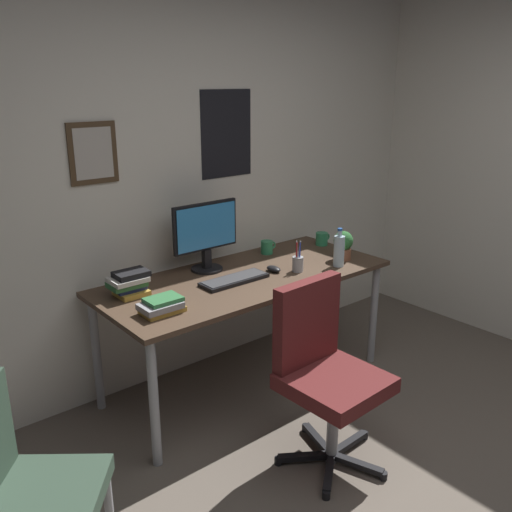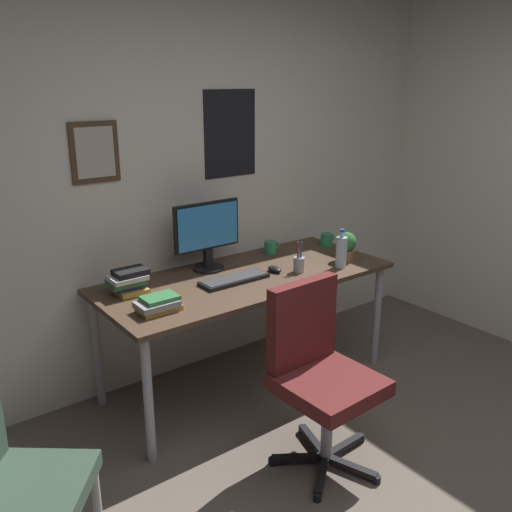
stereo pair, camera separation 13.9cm
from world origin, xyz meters
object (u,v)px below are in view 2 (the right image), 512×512
Objects in this scene: office_chair at (318,367)px; pen_cup at (299,264)px; coffee_mug_far at (327,240)px; computer_mouse at (275,269)px; potted_plant at (346,245)px; monitor at (207,233)px; water_bottle at (341,251)px; coffee_mug_near at (271,247)px; keyboard at (234,279)px; book_stack_left at (128,281)px; book_stack_right at (158,304)px; side_chair at (9,478)px.

office_chair and pen_cup have the same top height.
pen_cup reaches higher than coffee_mug_far.
computer_mouse is at bearing 142.55° from pen_cup.
office_chair reaches higher than potted_plant.
monitor is 3.67× the size of coffee_mug_far.
coffee_mug_far is at bearing 56.66° from water_bottle.
pen_cup is at bearing 55.84° from office_chair.
potted_plant reaches higher than coffee_mug_near.
keyboard is 2.00× the size of book_stack_left.
water_bottle is (0.70, -0.20, 0.09)m from keyboard.
potted_plant is 0.86× the size of book_stack_right.
keyboard is at bearing 12.39° from book_stack_right.
computer_mouse is at bearing 66.40° from office_chair.
keyboard is 0.84m from potted_plant.
monitor is at bearing 7.79° from book_stack_left.
keyboard is (0.00, -0.28, -0.23)m from monitor.
potted_plant is 1.44m from book_stack_left.
office_chair is at bearing -117.10° from coffee_mug_near.
book_stack_right is at bearing -180.00° from potted_plant.
computer_mouse is at bearing -13.88° from book_stack_left.
water_bottle is 2.02× the size of coffee_mug_far.
water_bottle is at bearing -25.04° from computer_mouse.
monitor is at bearing 88.55° from office_chair.
keyboard is 1.70× the size of water_bottle.
book_stack_left reaches higher than book_stack_right.
office_chair reaches higher than keyboard.
pen_cup is at bearing -14.37° from keyboard.
monitor is 0.99m from coffee_mug_far.
keyboard is 2.21× the size of potted_plant.
office_chair is 0.81m from keyboard.
keyboard is 0.44m from pen_cup.
book_stack_right is at bearing 129.77° from office_chair.
coffee_mug_far is at bearing -12.66° from coffee_mug_near.
monitor is at bearing 145.45° from water_bottle.
book_stack_left is (-1.54, 0.00, 0.03)m from coffee_mug_far.
side_chair reaches higher than coffee_mug_near.
coffee_mug_far is 1.56m from book_stack_right.
coffee_mug_near is at bearing 25.50° from side_chair.
pen_cup reaches higher than keyboard.
potted_plant reaches higher than keyboard.
water_bottle is at bearing -148.62° from potted_plant.
book_stack_left is at bearing 166.85° from potted_plant.
pen_cup is (0.12, -0.09, 0.04)m from computer_mouse.
office_chair is at bearing -142.75° from potted_plant.
water_bottle reaches higher than office_chair.
book_stack_left is (-0.55, 0.98, 0.29)m from office_chair.
book_stack_right is (-0.99, -0.02, -0.02)m from pen_cup.
coffee_mug_far is at bearing 11.93° from book_stack_right.
keyboard is 0.30m from computer_mouse.
office_chair reaches higher than coffee_mug_near.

